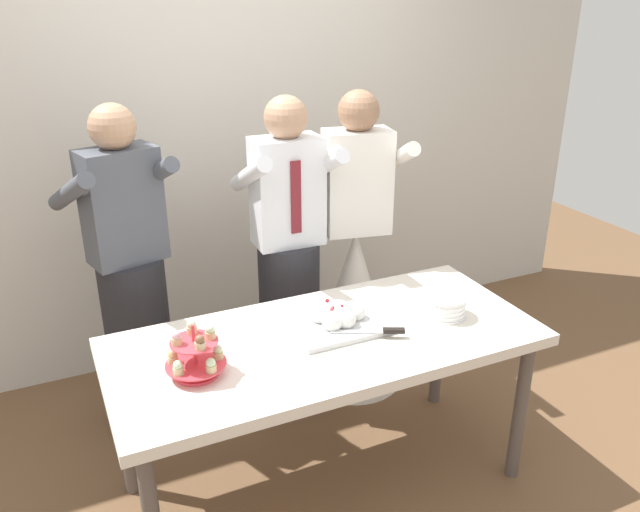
% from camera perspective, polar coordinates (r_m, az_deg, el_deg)
% --- Properties ---
extents(ground_plane, '(8.00, 8.00, 0.00)m').
position_cam_1_polar(ground_plane, '(3.14, 0.47, -19.51)').
color(ground_plane, brown).
extents(rear_wall, '(5.20, 0.10, 2.90)m').
position_cam_1_polar(rear_wall, '(3.75, -9.24, 12.35)').
color(rear_wall, beige).
rests_on(rear_wall, ground_plane).
extents(dessert_table, '(1.80, 0.80, 0.78)m').
position_cam_1_polar(dessert_table, '(2.72, 0.51, -8.56)').
color(dessert_table, silver).
rests_on(dessert_table, ground_plane).
extents(cupcake_stand, '(0.23, 0.23, 0.21)m').
position_cam_1_polar(cupcake_stand, '(2.44, -11.09, -8.68)').
color(cupcake_stand, '#D83F4C').
rests_on(cupcake_stand, dessert_table).
extents(main_cake_tray, '(0.42, 0.36, 0.12)m').
position_cam_1_polar(main_cake_tray, '(2.73, 1.65, -5.64)').
color(main_cake_tray, silver).
rests_on(main_cake_tray, dessert_table).
extents(plate_stack, '(0.18, 0.18, 0.10)m').
position_cam_1_polar(plate_stack, '(2.87, 11.16, -4.38)').
color(plate_stack, white).
rests_on(plate_stack, dessert_table).
extents(person_groom, '(0.47, 0.50, 1.66)m').
position_cam_1_polar(person_groom, '(3.31, -2.79, -1.58)').
color(person_groom, '#232328').
rests_on(person_groom, ground_plane).
extents(person_bride, '(0.57, 0.56, 1.66)m').
position_cam_1_polar(person_bride, '(3.54, 3.11, -2.86)').
color(person_bride, white).
rests_on(person_bride, ground_plane).
extents(person_guest, '(0.56, 0.58, 1.66)m').
position_cam_1_polar(person_guest, '(3.24, -16.38, -3.13)').
color(person_guest, '#232328').
rests_on(person_guest, ground_plane).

